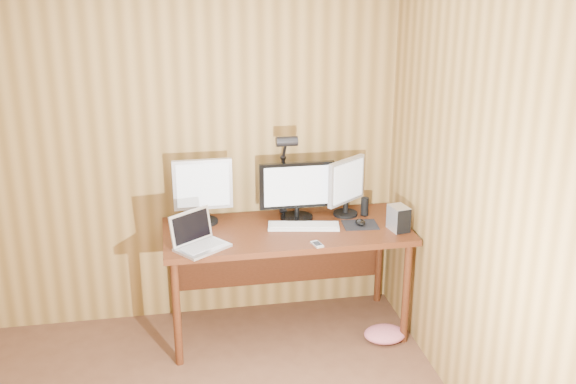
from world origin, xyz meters
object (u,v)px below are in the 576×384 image
object	(u,v)px
desk_lamp	(285,163)
desk	(285,241)
keyboard	(304,226)
hard_drive	(399,218)
laptop	(198,239)
mouse	(360,222)
monitor_right	(346,185)
monitor_center	(297,190)
monitor_left	(203,189)
speaker	(365,207)
phone	(317,244)

from	to	relation	value
desk_lamp	desk	bearing A→B (deg)	-89.63
keyboard	hard_drive	bearing A→B (deg)	-3.72
laptop	mouse	xyz separation A→B (m)	(1.08, 0.16, -0.03)
monitor_right	desk_lamp	xyz separation A→B (m)	(-0.41, 0.06, 0.17)
monitor_center	desk_lamp	bearing A→B (deg)	131.59
monitor_left	speaker	size ratio (longest dim) A/B	3.44
laptop	keyboard	distance (m)	0.73
laptop	monitor_center	bearing A→B (deg)	-9.05
monitor_left	phone	size ratio (longest dim) A/B	4.11
monitor_center	mouse	bearing A→B (deg)	-25.38
keyboard	phone	size ratio (longest dim) A/B	4.51
keyboard	phone	xyz separation A→B (m)	(0.02, -0.30, -0.00)
laptop	speaker	xyz separation A→B (m)	(1.16, 0.33, 0.01)
monitor_center	keyboard	distance (m)	0.25
keyboard	phone	distance (m)	0.30
hard_drive	speaker	xyz separation A→B (m)	(-0.14, 0.30, -0.02)
mouse	desk_lamp	world-z (taller)	desk_lamp
desk	monitor_right	xyz separation A→B (m)	(0.44, 0.10, 0.34)
monitor_center	desk_lamp	xyz separation A→B (m)	(-0.07, 0.07, 0.17)
mouse	speaker	world-z (taller)	speaker
keyboard	mouse	bearing A→B (deg)	6.66
monitor_center	speaker	size ratio (longest dim) A/B	3.97
mouse	monitor_center	bearing A→B (deg)	155.12
speaker	monitor_right	bearing A→B (deg)	166.82
phone	desk_lamp	bearing A→B (deg)	87.74
hard_drive	phone	bearing A→B (deg)	-175.63
keyboard	desk_lamp	size ratio (longest dim) A/B	0.78
monitor_right	laptop	xyz separation A→B (m)	(-1.03, -0.36, -0.16)
laptop	desk_lamp	bearing A→B (deg)	-1.72
monitor_left	desk_lamp	distance (m)	0.57
hard_drive	keyboard	bearing A→B (deg)	155.80
monitor_left	monitor_right	world-z (taller)	monitor_left
desk	laptop	distance (m)	0.67
monitor_right	speaker	xyz separation A→B (m)	(0.13, -0.03, -0.15)
phone	monitor_left	bearing A→B (deg)	129.51
monitor_left	hard_drive	size ratio (longest dim) A/B	2.69
phone	desk_lamp	distance (m)	0.66
monitor_left	monitor_right	bearing A→B (deg)	-2.65
keyboard	speaker	xyz separation A→B (m)	(0.46, 0.14, 0.05)
monitor_left	keyboard	bearing A→B (deg)	-18.56
keyboard	speaker	bearing A→B (deg)	28.07
phone	speaker	world-z (taller)	speaker
desk	keyboard	bearing A→B (deg)	-33.95
monitor_right	speaker	world-z (taller)	monitor_right
monitor_left	mouse	xyz separation A→B (m)	(1.01, -0.23, -0.21)
laptop	hard_drive	size ratio (longest dim) A/B	2.34
monitor_left	monitor_right	xyz separation A→B (m)	(0.97, -0.03, -0.02)
monitor_center	hard_drive	world-z (taller)	monitor_center
desk	desk_lamp	size ratio (longest dim) A/B	2.60
mouse	desk	bearing A→B (deg)	168.85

